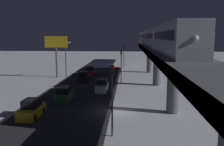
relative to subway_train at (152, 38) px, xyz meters
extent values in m
plane|color=silver|center=(6.65, 28.21, -8.59)|extent=(240.00, 240.00, 0.00)
cube|color=#28282D|center=(12.64, 28.21, -8.59)|extent=(11.00, 82.78, 0.01)
cube|color=slate|center=(0.00, 28.21, -2.18)|extent=(5.00, 82.78, 0.80)
cube|color=#38383D|center=(2.38, 28.21, -2.18)|extent=(0.24, 81.13, 0.80)
cylinder|color=slate|center=(0.00, -4.90, -5.59)|extent=(1.40, 1.40, 6.01)
cylinder|color=slate|center=(0.00, 11.65, -5.59)|extent=(1.40, 1.40, 6.01)
cylinder|color=slate|center=(0.00, 28.21, -5.59)|extent=(1.40, 1.40, 6.01)
cube|color=#999EA8|center=(0.00, 27.90, -0.08)|extent=(2.90, 18.00, 3.40)
cube|color=black|center=(0.00, 27.90, 0.33)|extent=(2.94, 16.20, 0.90)
cube|color=#999EA8|center=(0.00, 9.30, -0.08)|extent=(2.90, 18.00, 3.40)
cube|color=black|center=(0.00, 9.30, 0.33)|extent=(2.94, 16.20, 0.90)
cube|color=#999EA8|center=(0.00, -9.30, -0.08)|extent=(2.90, 18.00, 3.40)
cube|color=black|center=(0.00, -9.30, 0.33)|extent=(2.94, 16.20, 0.90)
cube|color=#999EA8|center=(0.00, -27.90, -0.08)|extent=(2.90, 18.00, 3.40)
cube|color=black|center=(0.00, -27.90, 0.33)|extent=(2.94, 16.20, 0.90)
sphere|color=white|center=(0.00, 36.95, 0.09)|extent=(0.44, 0.44, 0.44)
cube|color=gold|center=(15.84, 30.70, -8.04)|extent=(1.80, 4.41, 1.10)
cube|color=black|center=(15.84, 30.70, -7.05)|extent=(1.58, 2.12, 0.87)
cylinder|color=black|center=(14.98, 32.07, -8.27)|extent=(0.20, 0.64, 0.64)
cylinder|color=black|center=(16.69, 32.07, -8.27)|extent=(0.20, 0.64, 0.64)
cylinder|color=black|center=(14.98, 29.33, -8.27)|extent=(0.20, 0.64, 0.64)
cylinder|color=black|center=(16.69, 29.33, -8.27)|extent=(0.20, 0.64, 0.64)
cube|color=silver|center=(9.44, 16.98, -8.04)|extent=(1.80, 4.73, 1.10)
cube|color=black|center=(9.44, 16.98, -7.05)|extent=(1.58, 2.27, 0.87)
cube|color=black|center=(14.04, 8.41, -8.04)|extent=(1.80, 4.62, 1.10)
cube|color=black|center=(14.04, 8.41, -7.05)|extent=(1.58, 2.22, 0.87)
cube|color=#A51E1E|center=(14.04, 0.35, -8.04)|extent=(1.80, 4.57, 1.10)
cube|color=black|center=(14.04, 0.35, -7.05)|extent=(1.58, 2.19, 0.87)
cube|color=#2D6038|center=(14.04, 23.65, -8.04)|extent=(1.80, 4.74, 1.10)
cube|color=black|center=(14.04, 23.65, -7.05)|extent=(1.58, 2.27, 0.87)
cylinder|color=#2D2D2D|center=(6.54, 35.57, -5.84)|extent=(0.16, 0.16, 5.50)
cube|color=black|center=(6.54, 35.57, -2.64)|extent=(0.32, 0.32, 0.90)
sphere|color=red|center=(6.54, 35.75, -2.34)|extent=(0.20, 0.20, 0.20)
sphere|color=black|center=(6.54, 35.75, -2.64)|extent=(0.20, 0.20, 0.20)
sphere|color=black|center=(6.54, 35.75, -2.94)|extent=(0.20, 0.20, 0.20)
cylinder|color=#2D2D2D|center=(6.54, 10.43, -5.84)|extent=(0.16, 0.16, 5.50)
cube|color=black|center=(6.54, 10.43, -2.64)|extent=(0.32, 0.32, 0.90)
sphere|color=black|center=(6.54, 10.61, -2.34)|extent=(0.20, 0.20, 0.20)
sphere|color=yellow|center=(6.54, 10.61, -2.64)|extent=(0.20, 0.20, 0.20)
sphere|color=black|center=(6.54, 10.61, -2.94)|extent=(0.20, 0.20, 0.20)
cylinder|color=#2D2D2D|center=(6.54, -14.70, -5.84)|extent=(0.16, 0.16, 5.50)
cube|color=black|center=(6.54, -14.70, -2.64)|extent=(0.32, 0.32, 0.90)
sphere|color=black|center=(6.54, -14.52, -2.34)|extent=(0.20, 0.20, 0.20)
sphere|color=black|center=(6.54, -14.52, -2.64)|extent=(0.20, 0.20, 0.20)
sphere|color=#19E53F|center=(6.54, -14.52, -2.94)|extent=(0.20, 0.20, 0.20)
cylinder|color=#4C4C51|center=(20.58, 4.66, -5.34)|extent=(0.36, 0.36, 6.50)
cube|color=yellow|center=(20.58, 4.66, -0.89)|extent=(4.80, 0.30, 2.40)
cylinder|color=#38383D|center=(18.94, 3.21, -4.84)|extent=(0.20, 0.20, 7.50)
ellipsoid|color=#F4E5B2|center=(18.14, 3.21, -1.09)|extent=(0.90, 0.44, 0.30)
camera|label=1|loc=(5.13, 56.58, 0.22)|focal=39.73mm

